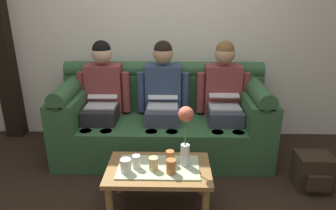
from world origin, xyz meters
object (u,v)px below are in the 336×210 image
cup_far_center (170,158)px  coffee_table (159,173)px  cup_near_left (136,162)px  person_right (224,96)px  cup_far_left (153,164)px  couch (163,120)px  person_left (103,95)px  flower_vase (186,129)px  cup_far_right (126,166)px  person_middle (163,96)px  backpack_right (313,172)px  cup_near_right (171,166)px

cup_far_center → coffee_table: bearing=-156.3°
cup_near_left → person_right: bearing=50.7°
cup_near_left → cup_far_left: 0.14m
couch → cup_far_center: 0.94m
cup_far_center → cup_far_left: cup_far_center is taller
person_right → cup_far_center: size_ratio=10.46×
person_left → cup_far_left: bearing=-59.2°
couch → flower_vase: 1.02m
flower_vase → cup_far_right: (-0.46, -0.11, -0.26)m
cup_far_right → coffee_table: bearing=18.4°
person_middle → flower_vase: person_middle is taller
flower_vase → backpack_right: (1.17, 0.28, -0.54)m
person_right → cup_far_right: person_right is taller
couch → person_middle: person_middle is taller
cup_far_right → backpack_right: 1.70m
couch → person_middle: size_ratio=1.80×
cup_far_right → backpack_right: cup_far_right is taller
cup_far_right → person_right: bearing=49.8°
couch → cup_near_left: (-0.17, -0.99, 0.07)m
coffee_table → backpack_right: (1.38, 0.31, -0.16)m
couch → flower_vase: size_ratio=4.43×
flower_vase → cup_far_center: flower_vase is taller
person_right → coffee_table: person_right is taller
person_left → backpack_right: (2.02, -0.65, -0.50)m
cup_far_right → flower_vase: bearing=13.9°
cup_far_center → person_left: bearing=128.2°
cup_far_right → person_middle: bearing=76.8°
cup_near_left → cup_far_right: (-0.07, -0.06, 0.00)m
cup_far_left → flower_vase: bearing=17.2°
cup_near_right → cup_far_right: size_ratio=1.04×
coffee_table → cup_far_left: size_ratio=7.83×
person_right → cup_near_left: size_ratio=11.30×
person_left → cup_near_right: size_ratio=10.77×
couch → cup_near_left: couch is taller
person_right → flower_vase: (-0.43, -0.94, 0.04)m
person_right → cup_far_center: 1.10m
couch → coffee_table: 0.97m
person_middle → flower_vase: size_ratio=2.46×
cup_near_right → cup_far_left: 0.14m
person_middle → cup_near_right: person_middle is taller
cup_far_center → flower_vase: bearing=-4.2°
cup_far_center → backpack_right: size_ratio=0.36×
cup_near_left → backpack_right: (1.55, 0.34, -0.28)m
person_right → person_left: bearing=180.0°
person_left → cup_far_center: 1.20m
person_middle → cup_far_center: 0.96m
person_left → cup_far_center: person_left is taller
couch → coffee_table: (0.00, -0.97, -0.05)m
person_right → backpack_right: (0.74, -0.65, -0.50)m
person_middle → cup_near_right: bearing=-84.5°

